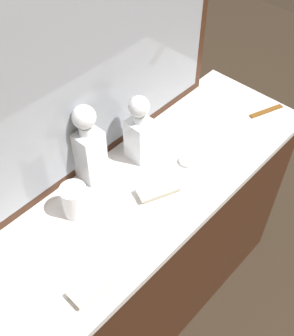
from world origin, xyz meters
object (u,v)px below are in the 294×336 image
at_px(crystal_decanter_front, 140,134).
at_px(silver_brush_rear, 158,190).
at_px(crystal_decanter_left, 89,150).
at_px(tortoiseshell_comb, 266,111).
at_px(porcelain_dish, 188,161).
at_px(crystal_tumbler_front, 75,201).
at_px(silver_brush_far_left, 95,284).

distance_m(crystal_decanter_front, silver_brush_rear, 0.20).
bearing_deg(crystal_decanter_left, tortoiseshell_comb, -20.73).
relative_size(porcelain_dish, tortoiseshell_comb, 0.42).
bearing_deg(crystal_decanter_left, crystal_tumbler_front, -149.93).
bearing_deg(crystal_decanter_front, crystal_decanter_left, 162.03).
relative_size(crystal_decanter_front, silver_brush_rear, 1.64).
xyz_separation_m(crystal_decanter_left, silver_brush_rear, (0.09, -0.22, -0.11)).
xyz_separation_m(crystal_tumbler_front, silver_brush_rear, (0.23, -0.14, -0.04)).
relative_size(silver_brush_far_left, porcelain_dish, 2.49).
bearing_deg(crystal_decanter_left, silver_brush_rear, -67.31).
distance_m(crystal_tumbler_front, tortoiseshell_comb, 0.84).
height_order(crystal_decanter_front, porcelain_dish, crystal_decanter_front).
height_order(crystal_decanter_front, silver_brush_rear, crystal_decanter_front).
bearing_deg(tortoiseshell_comb, porcelain_dish, 172.57).
height_order(porcelain_dish, tortoiseshell_comb, porcelain_dish).
relative_size(crystal_tumbler_front, silver_brush_far_left, 0.72).
relative_size(crystal_tumbler_front, porcelain_dish, 1.80).
xyz_separation_m(porcelain_dish, tortoiseshell_comb, (0.42, -0.05, -0.00)).
distance_m(silver_brush_rear, tortoiseshell_comb, 0.60).
height_order(crystal_decanter_left, porcelain_dish, crystal_decanter_left).
bearing_deg(crystal_tumbler_front, crystal_decanter_left, 30.07).
height_order(silver_brush_rear, silver_brush_far_left, same).
height_order(crystal_tumbler_front, silver_brush_rear, crystal_tumbler_front).
distance_m(silver_brush_rear, porcelain_dish, 0.17).
bearing_deg(silver_brush_far_left, porcelain_dish, 11.40).
relative_size(crystal_decanter_left, silver_brush_far_left, 1.94).
distance_m(crystal_decanter_front, tortoiseshell_comb, 0.56).
height_order(silver_brush_rear, tortoiseshell_comb, silver_brush_rear).
distance_m(crystal_decanter_left, silver_brush_rear, 0.26).
distance_m(crystal_decanter_left, tortoiseshell_comb, 0.74).
relative_size(silver_brush_rear, tortoiseshell_comb, 1.07).
bearing_deg(crystal_tumbler_front, crystal_decanter_front, 4.08).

